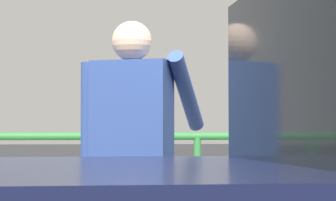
% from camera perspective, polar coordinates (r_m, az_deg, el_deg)
% --- Properties ---
extents(parking_meter, '(0.16, 0.17, 1.51)m').
position_cam_1_polar(parking_meter, '(4.22, 6.11, -2.31)').
color(parking_meter, slate).
rests_on(parking_meter, sidewalk_curb).
extents(pedestrian_at_meter, '(0.76, 0.52, 1.71)m').
position_cam_1_polar(pedestrian_at_meter, '(4.32, -2.71, -3.65)').
color(pedestrian_at_meter, brown).
rests_on(pedestrian_at_meter, sidewalk_curb).
extents(background_railing, '(24.06, 0.06, 1.07)m').
position_cam_1_polar(background_railing, '(6.12, 2.22, -5.37)').
color(background_railing, '#2D7A38').
rests_on(background_railing, sidewalk_curb).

